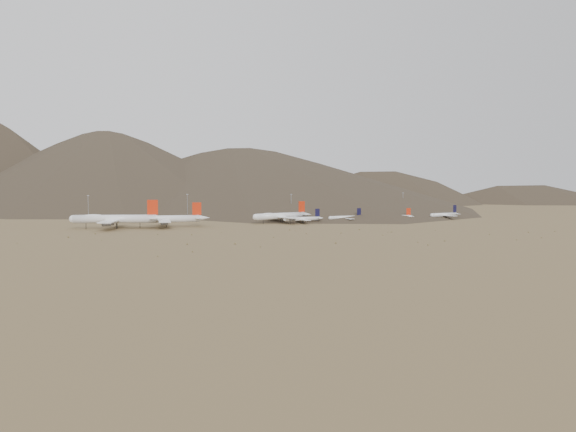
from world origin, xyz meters
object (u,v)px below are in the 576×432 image
object	(u,v)px
widebody_centre	(165,219)
narrowbody_b	(346,218)
narrowbody_a	(303,219)
control_tower	(265,213)
widebody_east	(281,216)
widebody_west	(115,219)

from	to	relation	value
widebody_centre	narrowbody_b	distance (m)	172.29
widebody_centre	narrowbody_a	distance (m)	126.02
narrowbody_a	narrowbody_b	xyz separation A→B (m)	(46.18, 4.84, -0.13)
control_tower	widebody_east	bearing A→B (deg)	-96.48
widebody_west	narrowbody_a	distance (m)	166.67
widebody_east	narrowbody_a	distance (m)	21.72
widebody_centre	narrowbody_b	size ratio (longest dim) A/B	1.78
narrowbody_a	narrowbody_b	world-z (taller)	narrowbody_a
widebody_west	widebody_east	xyz separation A→B (m)	(148.37, 13.77, -1.36)
widebody_centre	widebody_east	world-z (taller)	widebody_centre
widebody_west	widebody_centre	size ratio (longest dim) A/B	1.11
narrowbody_a	control_tower	distance (m)	91.80
widebody_east	widebody_centre	bearing A→B (deg)	168.41
narrowbody_b	narrowbody_a	bearing A→B (deg)	-178.52
widebody_west	control_tower	world-z (taller)	widebody_west
widebody_centre	control_tower	world-z (taller)	widebody_centre
widebody_centre	widebody_east	distance (m)	108.48
widebody_east	narrowbody_b	bearing A→B (deg)	-24.18
narrowbody_a	narrowbody_b	size ratio (longest dim) A/B	1.03
narrowbody_a	control_tower	world-z (taller)	narrowbody_a
widebody_centre	narrowbody_a	world-z (taller)	widebody_centre
widebody_west	widebody_east	distance (m)	149.01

